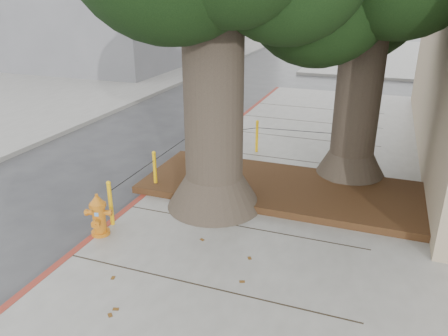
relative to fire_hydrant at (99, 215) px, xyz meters
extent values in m
plane|color=#28282B|center=(1.90, -0.79, -0.56)|extent=(140.00, 140.00, 0.00)
cube|color=slate|center=(7.90, 29.21, -0.49)|extent=(16.00, 20.00, 0.15)
cube|color=maroon|center=(-0.10, 1.71, -0.49)|extent=(0.14, 26.00, 0.16)
cube|color=black|center=(2.80, 3.11, -0.33)|extent=(6.40, 2.60, 0.16)
cone|color=#4C3F33|center=(1.60, 1.91, -0.06)|extent=(2.04, 2.04, 0.70)
cylinder|color=#4C3F33|center=(1.60, 1.91, 1.97)|extent=(1.20, 1.20, 4.22)
cone|color=#4C3F33|center=(4.20, 4.41, -0.06)|extent=(1.77, 1.77, 0.70)
cylinder|color=#4C3F33|center=(4.20, 4.41, 1.76)|extent=(1.04, 1.04, 3.84)
cylinder|color=yellow|center=(0.00, 0.41, 0.04)|extent=(0.08, 0.08, 0.90)
sphere|color=yellow|center=(0.00, 0.41, 0.49)|extent=(0.09, 0.09, 0.09)
cylinder|color=yellow|center=(0.00, 2.21, 0.04)|extent=(0.08, 0.08, 0.90)
sphere|color=yellow|center=(0.00, 2.21, 0.49)|extent=(0.09, 0.09, 0.09)
cylinder|color=yellow|center=(0.00, 4.01, 0.04)|extent=(0.08, 0.08, 0.90)
sphere|color=yellow|center=(0.00, 4.01, 0.49)|extent=(0.09, 0.09, 0.09)
cylinder|color=yellow|center=(1.50, 5.51, 0.04)|extent=(0.08, 0.08, 0.90)
sphere|color=yellow|center=(1.50, 5.51, 0.49)|extent=(0.09, 0.09, 0.09)
cylinder|color=yellow|center=(3.70, 5.71, 0.04)|extent=(0.08, 0.08, 0.90)
sphere|color=yellow|center=(3.70, 5.71, 0.49)|extent=(0.09, 0.09, 0.09)
cylinder|color=black|center=(0.00, 1.31, 0.31)|extent=(0.02, 1.80, 0.02)
cylinder|color=black|center=(0.00, 3.11, 0.31)|extent=(0.02, 1.80, 0.02)
cylinder|color=black|center=(0.75, 4.76, 0.31)|extent=(1.51, 1.51, 0.02)
cylinder|color=black|center=(2.60, 5.61, 0.31)|extent=(2.20, 0.22, 0.02)
cylinder|color=orange|center=(0.00, 0.01, -0.38)|extent=(0.44, 0.44, 0.07)
cylinder|color=orange|center=(0.00, 0.01, -0.08)|extent=(0.31, 0.31, 0.55)
cylinder|color=orange|center=(0.00, 0.01, 0.20)|extent=(0.40, 0.40, 0.08)
cone|color=orange|center=(0.00, 0.01, 0.31)|extent=(0.37, 0.37, 0.15)
cylinder|color=orange|center=(0.00, 0.01, 0.41)|extent=(0.08, 0.08, 0.05)
cylinder|color=orange|center=(-0.14, -0.04, 0.05)|extent=(0.18, 0.14, 0.10)
cylinder|color=orange|center=(0.13, 0.05, 0.05)|extent=(0.18, 0.14, 0.10)
cylinder|color=orange|center=(0.04, -0.12, -0.08)|extent=(0.18, 0.19, 0.14)
cube|color=#5999D8|center=(0.04, -0.11, 0.07)|extent=(0.07, 0.03, 0.08)
imported|color=black|center=(-10.84, 17.97, 0.12)|extent=(2.40, 4.87, 1.36)
camera|label=1|loc=(4.73, -6.01, 3.91)|focal=35.00mm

